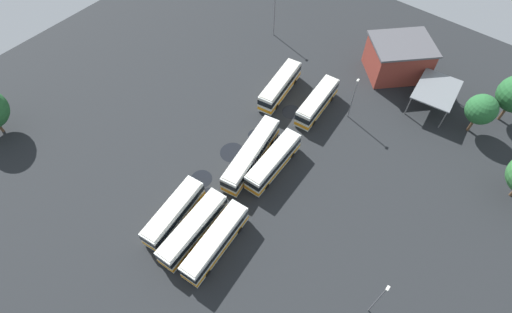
# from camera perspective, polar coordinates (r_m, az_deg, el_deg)

# --- Properties ---
(ground_plane) EXTENTS (106.51, 106.51, 0.00)m
(ground_plane) POSITION_cam_1_polar(r_m,az_deg,el_deg) (59.70, -0.54, -0.53)
(ground_plane) COLOR black
(bus_row0_slot0) EXTENTS (11.58, 3.68, 3.56)m
(bus_row0_slot0) POSITION_cam_1_polar(r_m,az_deg,el_deg) (51.27, -5.94, -12.35)
(bus_row0_slot0) COLOR silver
(bus_row0_slot0) RESTS_ON ground_plane
(bus_row0_slot1) EXTENTS (11.62, 3.45, 3.56)m
(bus_row0_slot1) POSITION_cam_1_polar(r_m,az_deg,el_deg) (52.41, -9.18, -10.43)
(bus_row0_slot1) COLOR silver
(bus_row0_slot1) RESTS_ON ground_plane
(bus_row0_slot2) EXTENTS (10.72, 3.94, 3.56)m
(bus_row0_slot2) POSITION_cam_1_polar(r_m,az_deg,el_deg) (53.93, -11.94, -8.14)
(bus_row0_slot2) COLOR silver
(bus_row0_slot2) RESTS_ON ground_plane
(bus_row1_slot0) EXTENTS (11.21, 3.17, 3.56)m
(bus_row1_slot0) POSITION_cam_1_polar(r_m,az_deg,el_deg) (57.31, 2.57, -0.73)
(bus_row1_slot0) COLOR silver
(bus_row1_slot0) RESTS_ON ground_plane
(bus_row1_slot1) EXTENTS (13.86, 4.98, 3.56)m
(bus_row1_slot1) POSITION_cam_1_polar(r_m,az_deg,el_deg) (57.99, -0.71, 0.28)
(bus_row1_slot1) COLOR silver
(bus_row1_slot1) RESTS_ON ground_plane
(bus_row2_slot0) EXTENTS (10.73, 3.59, 3.56)m
(bus_row2_slot0) POSITION_cam_1_polar(r_m,az_deg,el_deg) (65.74, 8.97, 7.88)
(bus_row2_slot0) COLOR silver
(bus_row2_slot0) RESTS_ON ground_plane
(bus_row2_slot2) EXTENTS (11.42, 4.33, 3.56)m
(bus_row2_slot2) POSITION_cam_1_polar(r_m,az_deg,el_deg) (67.79, 3.54, 10.29)
(bus_row2_slot2) COLOR silver
(bus_row2_slot2) RESTS_ON ground_plane
(depot_building) EXTENTS (13.31, 13.29, 6.46)m
(depot_building) POSITION_cam_1_polar(r_m,az_deg,el_deg) (75.31, 20.15, 13.41)
(depot_building) COLOR maroon
(depot_building) RESTS_ON ground_plane
(maintenance_shelter) EXTENTS (8.96, 7.21, 4.01)m
(maintenance_shelter) POSITION_cam_1_polar(r_m,az_deg,el_deg) (70.69, 25.01, 8.84)
(maintenance_shelter) COLOR slate
(maintenance_shelter) RESTS_ON ground_plane
(lamp_post_near_entrance) EXTENTS (0.56, 0.28, 8.64)m
(lamp_post_near_entrance) POSITION_cam_1_polar(r_m,az_deg,el_deg) (47.57, 17.50, -19.33)
(lamp_post_near_entrance) COLOR slate
(lamp_post_near_entrance) RESTS_ON ground_plane
(lamp_post_by_building) EXTENTS (0.56, 0.28, 9.50)m
(lamp_post_by_building) POSITION_cam_1_polar(r_m,az_deg,el_deg) (78.74, 2.74, 20.45)
(lamp_post_by_building) COLOR slate
(lamp_post_by_building) RESTS_ON ground_plane
(lamp_post_mid_lot) EXTENTS (0.56, 0.28, 8.19)m
(lamp_post_mid_lot) POSITION_cam_1_polar(r_m,az_deg,el_deg) (63.93, 14.07, 8.44)
(lamp_post_mid_lot) COLOR slate
(lamp_post_mid_lot) RESTS_ON ground_plane
(tree_northeast) EXTENTS (4.73, 4.73, 7.26)m
(tree_northeast) POSITION_cam_1_polar(r_m,az_deg,el_deg) (68.99, 30.19, 6.00)
(tree_northeast) COLOR brown
(tree_northeast) RESTS_ON ground_plane
(puddle_front_lane) EXTENTS (3.24, 3.24, 0.01)m
(puddle_front_lane) POSITION_cam_1_polar(r_m,az_deg,el_deg) (58.33, -8.02, -3.28)
(puddle_front_lane) COLOR black
(puddle_front_lane) RESTS_ON ground_plane
(puddle_near_shelter) EXTENTS (1.58, 1.58, 0.01)m
(puddle_near_shelter) POSITION_cam_1_polar(r_m,az_deg,el_deg) (56.98, -7.04, -5.24)
(puddle_near_shelter) COLOR black
(puddle_near_shelter) RESTS_ON ground_plane
(puddle_between_rows) EXTENTS (3.86, 3.86, 0.01)m
(puddle_between_rows) POSITION_cam_1_polar(r_m,az_deg,el_deg) (60.68, -3.49, 0.60)
(puddle_between_rows) COLOR black
(puddle_between_rows) RESTS_ON ground_plane
(puddle_centre_drain) EXTENTS (3.26, 3.26, 0.01)m
(puddle_centre_drain) POSITION_cam_1_polar(r_m,az_deg,el_deg) (66.27, 5.24, 6.53)
(puddle_centre_drain) COLOR black
(puddle_centre_drain) RESTS_ON ground_plane
(puddle_back_corner) EXTENTS (2.41, 2.41, 0.01)m
(puddle_back_corner) POSITION_cam_1_polar(r_m,az_deg,el_deg) (62.72, -0.09, 3.18)
(puddle_back_corner) COLOR black
(puddle_back_corner) RESTS_ON ground_plane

